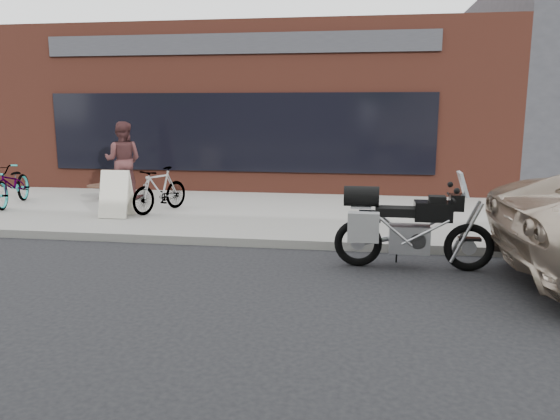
{
  "coord_description": "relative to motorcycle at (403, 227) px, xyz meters",
  "views": [
    {
      "loc": [
        1.26,
        -4.81,
        2.36
      ],
      "look_at": [
        0.05,
        3.03,
        0.85
      ],
      "focal_mm": 35.0,
      "sensor_mm": 36.0,
      "label": 1
    }
  ],
  "objects": [
    {
      "name": "ground",
      "position": [
        -1.85,
        -3.16,
        -0.63
      ],
      "size": [
        120.0,
        120.0,
        0.0
      ],
      "primitive_type": "plane",
      "color": "black",
      "rests_on": "ground"
    },
    {
      "name": "near_sidewalk",
      "position": [
        -1.85,
        3.84,
        -0.55
      ],
      "size": [
        44.0,
        6.0,
        0.15
      ],
      "primitive_type": "cube",
      "color": "gray",
      "rests_on": "ground"
    },
    {
      "name": "storefront",
      "position": [
        -3.85,
        10.82,
        1.62
      ],
      "size": [
        14.0,
        10.07,
        4.5
      ],
      "color": "#59281C",
      "rests_on": "ground"
    },
    {
      "name": "motorcycle",
      "position": [
        0.0,
        0.0,
        0.0
      ],
      "size": [
        2.3,
        0.74,
        1.46
      ],
      "rotation": [
        0.0,
        0.0,
        -0.01
      ],
      "color": "black",
      "rests_on": "ground"
    },
    {
      "name": "bicycle_front",
      "position": [
        -8.43,
        3.17,
        0.01
      ],
      "size": [
        1.08,
        1.98,
        0.98
      ],
      "primitive_type": "imported",
      "rotation": [
        0.0,
        0.0,
        0.24
      ],
      "color": "gray",
      "rests_on": "near_sidewalk"
    },
    {
      "name": "bicycle_rear",
      "position": [
        -4.85,
        2.93,
        -0.01
      ],
      "size": [
        1.02,
        1.62,
        0.94
      ],
      "primitive_type": "imported",
      "rotation": [
        0.0,
        0.0,
        -0.4
      ],
      "color": "gray",
      "rests_on": "near_sidewalk"
    },
    {
      "name": "sandwich_sign",
      "position": [
        -5.54,
        2.31,
        -0.0
      ],
      "size": [
        0.6,
        0.55,
        0.95
      ],
      "rotation": [
        0.0,
        0.0,
        -0.01
      ],
      "color": "beige",
      "rests_on": "near_sidewalk"
    },
    {
      "name": "cafe_table",
      "position": [
        -6.85,
        4.2,
        -0.15
      ],
      "size": [
        0.62,
        0.62,
        0.35
      ],
      "color": "black",
      "rests_on": "near_sidewalk"
    },
    {
      "name": "cafe_patron_left",
      "position": [
        -6.35,
        4.46,
        0.45
      ],
      "size": [
        0.98,
        0.81,
        1.86
      ],
      "primitive_type": "imported",
      "rotation": [
        0.0,
        0.0,
        3.26
      ],
      "color": "#472626",
      "rests_on": "near_sidewalk"
    }
  ]
}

